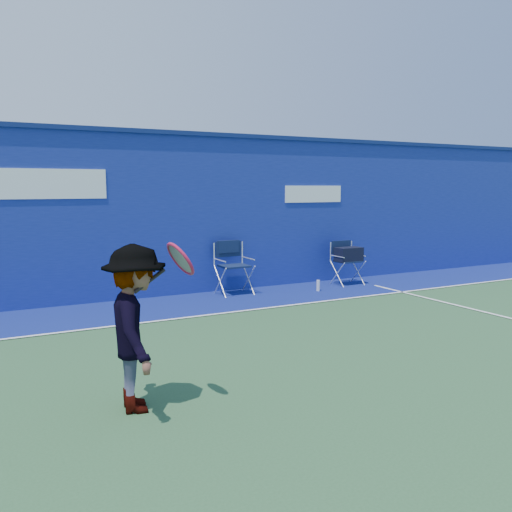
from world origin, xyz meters
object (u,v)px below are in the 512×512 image
directors_chair_left (234,277)px  water_bottle (318,286)px  tennis_player (136,328)px  directors_chair_right (348,267)px

directors_chair_left → water_bottle: directors_chair_left is taller
tennis_player → directors_chair_right: bearing=37.1°
directors_chair_right → water_bottle: directors_chair_right is taller
directors_chair_left → tennis_player: size_ratio=0.65×
directors_chair_left → water_bottle: (1.60, -0.53, -0.22)m
directors_chair_left → directors_chair_right: 2.57m
water_bottle → tennis_player: 6.20m
directors_chair_right → tennis_player: bearing=-142.9°
water_bottle → directors_chair_right: bearing=19.0°
tennis_player → directors_chair_left: bearing=55.1°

